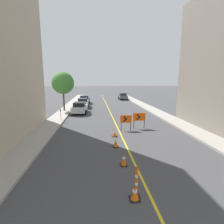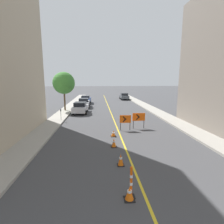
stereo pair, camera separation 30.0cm
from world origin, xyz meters
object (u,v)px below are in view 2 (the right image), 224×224
object	(u,v)px
traffic_cone_fourth	(114,143)
parking_meter_near_curb	(61,112)
traffic_cone_second	(129,193)
parked_car_curb_near	(80,108)
arrow_barricade_secondary	(139,118)
parked_car_curb_mid	(84,103)
traffic_cone_third	(121,160)
delineator_post_front	(131,184)
arrow_barricade_primary	(125,120)
street_tree_left_near	(64,83)
traffic_cone_fifth	(113,133)
parked_car_curb_far	(86,100)
parked_car_opposite_side	(124,96)

from	to	relation	value
traffic_cone_fourth	parking_meter_near_curb	size ratio (longest dim) A/B	0.50
traffic_cone_second	parked_car_curb_near	xyz separation A→B (m)	(-3.66, 18.60, 0.53)
arrow_barricade_secondary	parked_car_curb_mid	bearing A→B (deg)	112.79
traffic_cone_third	delineator_post_front	size ratio (longest dim) A/B	0.51
traffic_cone_fourth	arrow_barricade_secondary	distance (m)	5.43
arrow_barricade_primary	traffic_cone_second	bearing A→B (deg)	-95.75
delineator_post_front	arrow_barricade_secondary	world-z (taller)	arrow_barricade_secondary
traffic_cone_third	street_tree_left_near	xyz separation A→B (m)	(-6.14, 17.56, 3.87)
arrow_barricade_secondary	street_tree_left_near	xyz separation A→B (m)	(-8.81, 10.27, 3.13)
arrow_barricade_secondary	parking_meter_near_curb	world-z (taller)	arrow_barricade_secondary
traffic_cone_second	arrow_barricade_secondary	world-z (taller)	arrow_barricade_secondary
arrow_barricade_primary	parked_car_curb_near	size ratio (longest dim) A/B	0.32
traffic_cone_second	traffic_cone_fifth	xyz separation A→B (m)	(0.07, 7.82, -0.02)
traffic_cone_fifth	arrow_barricade_primary	bearing A→B (deg)	53.76
traffic_cone_fourth	parked_car_curb_far	xyz separation A→B (m)	(-3.52, 23.87, 0.49)
arrow_barricade_primary	street_tree_left_near	xyz separation A→B (m)	(-7.43, 10.81, 3.19)
arrow_barricade_primary	street_tree_left_near	bearing A→B (deg)	126.63
traffic_cone_fourth	parking_meter_near_curb	xyz separation A→B (m)	(-5.27, 8.28, 0.75)
street_tree_left_near	traffic_cone_fourth	bearing A→B (deg)	-67.98
arrow_barricade_secondary	parking_meter_near_curb	size ratio (longest dim) A/B	1.19
parked_car_curb_far	parking_meter_near_curb	size ratio (longest dim) A/B	3.46
street_tree_left_near	parked_car_opposite_side	bearing A→B (deg)	54.18
delineator_post_front	arrow_barricade_secondary	bearing A→B (deg)	75.25
parked_car_curb_far	traffic_cone_third	bearing A→B (deg)	-80.20
traffic_cone_third	parked_car_curb_near	distance (m)	16.25
parking_meter_near_curb	street_tree_left_near	size ratio (longest dim) A/B	0.22
parked_car_opposite_side	traffic_cone_second	bearing A→B (deg)	-98.72
delineator_post_front	parked_car_opposite_side	bearing A→B (deg)	81.90
traffic_cone_third	parking_meter_near_curb	world-z (taller)	parking_meter_near_curb
arrow_barricade_primary	parked_car_opposite_side	bearing A→B (deg)	83.80
arrow_barricade_primary	arrow_barricade_secondary	bearing A→B (deg)	23.25
traffic_cone_third	arrow_barricade_primary	bearing A→B (deg)	79.14
traffic_cone_second	street_tree_left_near	world-z (taller)	street_tree_left_near
arrow_barricade_primary	parked_car_opposite_side	world-z (taller)	parked_car_opposite_side
parked_car_opposite_side	parking_meter_near_curb	distance (m)	24.62
traffic_cone_fifth	arrow_barricade_secondary	distance (m)	3.55
traffic_cone_fourth	traffic_cone_second	bearing A→B (deg)	-88.91
traffic_cone_third	delineator_post_front	bearing A→B (deg)	-88.56
traffic_cone_third	traffic_cone_fifth	bearing A→B (deg)	89.49
parked_car_curb_near	delineator_post_front	bearing A→B (deg)	-75.52
traffic_cone_second	parking_meter_near_curb	size ratio (longest dim) A/B	0.43
parked_car_opposite_side	parked_car_curb_far	bearing A→B (deg)	-143.51
traffic_cone_fourth	parked_car_curb_far	size ratio (longest dim) A/B	0.14
traffic_cone_fifth	delineator_post_front	size ratio (longest dim) A/B	0.38
traffic_cone_third	traffic_cone_fifth	xyz separation A→B (m)	(0.04, 5.05, -0.08)
parked_car_opposite_side	parking_meter_near_curb	xyz separation A→B (m)	(-10.56, -22.24, 0.26)
arrow_barricade_secondary	parked_car_opposite_side	bearing A→B (deg)	83.14
traffic_cone_fourth	traffic_cone_fifth	world-z (taller)	traffic_cone_fourth
traffic_cone_second	delineator_post_front	xyz separation A→B (m)	(0.09, 0.15, 0.30)
street_tree_left_near	parked_car_curb_mid	bearing A→B (deg)	56.05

